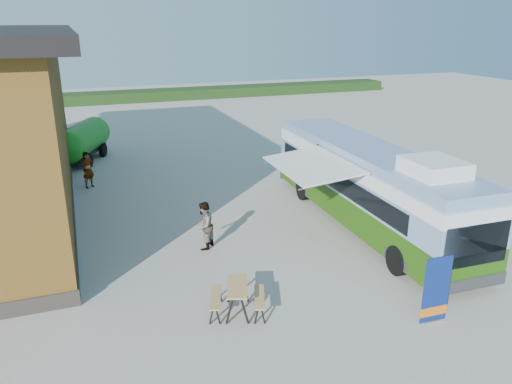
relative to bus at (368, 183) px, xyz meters
name	(u,v)px	position (x,y,z in m)	size (l,w,h in m)	color
ground	(285,268)	(-4.49, -2.28, -1.77)	(100.00, 100.00, 0.00)	#BCB7AD
hedge	(212,92)	(3.51, 35.72, -1.27)	(40.00, 3.00, 1.00)	#264419
bus	(368,183)	(0.00, 0.00, 0.00)	(2.87, 12.13, 3.71)	#336811
awning	(317,165)	(-2.19, 0.13, 0.93)	(2.75, 4.35, 0.52)	white
banner	(436,295)	(-1.90, -6.49, -0.97)	(0.85, 0.20, 1.95)	navy
picnic_table	(237,293)	(-6.79, -4.24, -1.13)	(1.86, 1.75, 0.86)	tan
person_a	(88,170)	(-10.15, 8.81, -0.87)	(0.66, 0.43, 1.80)	#999999
person_b	(204,226)	(-6.60, 0.16, -0.89)	(0.86, 0.67, 1.76)	#999999
slurry_tanker	(82,140)	(-10.19, 13.84, -0.48)	(3.37, 5.69, 2.25)	#187F17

